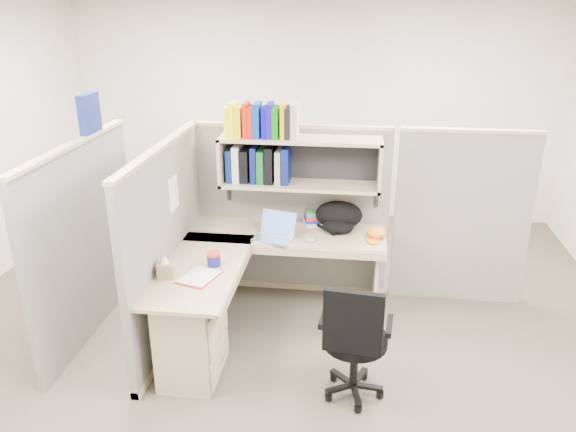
# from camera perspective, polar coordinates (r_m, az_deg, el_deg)

# --- Properties ---
(ground) EXTENTS (6.00, 6.00, 0.00)m
(ground) POSITION_cam_1_polar(r_m,az_deg,el_deg) (4.83, -1.01, -12.32)
(ground) COLOR #38342C
(ground) RESTS_ON ground
(room_shell) EXTENTS (6.00, 6.00, 6.00)m
(room_shell) POSITION_cam_1_polar(r_m,az_deg,el_deg) (4.15, -1.15, 6.62)
(room_shell) COLOR beige
(room_shell) RESTS_ON ground
(cubicle) EXTENTS (3.79, 1.84, 1.95)m
(cubicle) POSITION_cam_1_polar(r_m,az_deg,el_deg) (4.86, -4.59, -0.04)
(cubicle) COLOR slate
(cubicle) RESTS_ON ground
(desk) EXTENTS (1.74, 1.75, 0.73)m
(desk) POSITION_cam_1_polar(r_m,az_deg,el_deg) (4.43, -6.89, -9.16)
(desk) COLOR gray
(desk) RESTS_ON ground
(laptop) EXTENTS (0.40, 0.40, 0.23)m
(laptop) POSITION_cam_1_polar(r_m,az_deg,el_deg) (4.78, -1.52, -1.17)
(laptop) COLOR silver
(laptop) RESTS_ON desk
(backpack) EXTENTS (0.51, 0.46, 0.25)m
(backpack) POSITION_cam_1_polar(r_m,az_deg,el_deg) (5.00, 5.16, -0.10)
(backpack) COLOR black
(backpack) RESTS_ON desk
(orange_cap) EXTENTS (0.22, 0.24, 0.09)m
(orange_cap) POSITION_cam_1_polar(r_m,az_deg,el_deg) (4.91, 8.97, -1.67)
(orange_cap) COLOR orange
(orange_cap) RESTS_ON desk
(snack_canister) EXTENTS (0.11, 0.11, 0.11)m
(snack_canister) POSITION_cam_1_polar(r_m,az_deg,el_deg) (4.39, -7.55, -4.35)
(snack_canister) COLOR navy
(snack_canister) RESTS_ON desk
(tissue_box) EXTENTS (0.14, 0.14, 0.18)m
(tissue_box) POSITION_cam_1_polar(r_m,az_deg,el_deg) (4.26, -12.36, -4.98)
(tissue_box) COLOR #926F52
(tissue_box) RESTS_ON desk
(mouse) EXTENTS (0.09, 0.07, 0.03)m
(mouse) POSITION_cam_1_polar(r_m,az_deg,el_deg) (4.79, 2.30, -2.45)
(mouse) COLOR #85A3BD
(mouse) RESTS_ON desk
(paper_cup) EXTENTS (0.08, 0.08, 0.09)m
(paper_cup) POSITION_cam_1_polar(r_m,az_deg,el_deg) (5.14, 0.31, -0.33)
(paper_cup) COLOR silver
(paper_cup) RESTS_ON desk
(book_stack) EXTENTS (0.23, 0.28, 0.12)m
(book_stack) POSITION_cam_1_polar(r_m,az_deg,el_deg) (5.18, 2.63, -0.02)
(book_stack) COLOR gray
(book_stack) RESTS_ON desk
(loose_paper) EXTENTS (0.30, 0.35, 0.00)m
(loose_paper) POSITION_cam_1_polar(r_m,az_deg,el_deg) (4.26, -8.96, -6.06)
(loose_paper) COLOR white
(loose_paper) RESTS_ON desk
(task_chair) EXTENTS (0.51, 0.47, 0.95)m
(task_chair) POSITION_cam_1_polar(r_m,az_deg,el_deg) (4.04, 6.70, -14.17)
(task_chair) COLOR black
(task_chair) RESTS_ON ground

